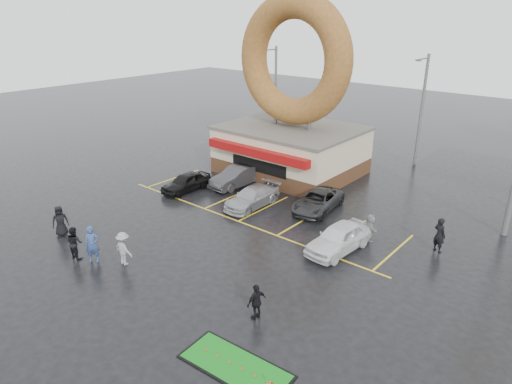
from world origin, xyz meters
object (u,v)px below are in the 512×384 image
Objects in this scene: car_black at (186,182)px; dumpster at (227,161)px; streetlight_left at (275,92)px; car_white at (339,238)px; person_cameraman at (257,302)px; car_grey at (318,201)px; donut_shop at (292,117)px; putting_green at (236,366)px; car_dgrey at (237,176)px; streetlight_mid at (421,109)px; car_silver at (252,197)px; person_blue at (92,244)px.

car_black is 2.15× the size of dumpster.
streetlight_left is 2.04× the size of car_white.
streetlight_left reaches higher than dumpster.
car_black is 2.36× the size of person_cameraman.
car_grey is 10.56m from dumpster.
dumpster reaches higher than car_grey.
donut_shop is 6.47m from dumpster.
donut_shop reaches higher than car_white.
car_black reaches higher than putting_green.
car_dgrey reaches higher than dumpster.
putting_green is (4.19, -26.75, -4.75)m from streetlight_mid.
person_cameraman is (9.96, -16.13, -3.65)m from donut_shop.
person_cameraman is at bearing -77.33° from car_grey.
car_grey is 5.40m from car_white.
streetlight_mid reaches higher than car_dgrey.
streetlight_mid is 16.47m from car_silver.
car_white is at bearing 99.09° from putting_green.
car_silver is at bearing -107.72° from streetlight_mid.
car_black is 0.87× the size of car_dgrey.
car_black is at bearing -177.72° from car_white.
car_grey is at bearing -42.96° from streetlight_left.
car_grey is at bearing 5.11° from car_dgrey.
streetlight_left is at bearing 95.26° from dumpster.
car_black is 0.89× the size of putting_green.
car_white reaches higher than car_silver.
streetlight_mid is at bearing 98.91° from putting_green.
streetlight_mid is 26.94m from person_blue.
car_black is 5.64m from dumpster.
car_silver is 1.01× the size of car_white.
streetlight_mid is 2.08× the size of putting_green.
donut_shop is 10.59m from streetlight_mid.
dumpster is at bearing 63.28° from person_blue.
car_grey is at bearing -40.61° from donut_shop.
streetlight_mid is 5.00× the size of dumpster.
putting_green is (15.69, -16.15, -0.62)m from dumpster.
car_white is at bearing -166.62° from person_cameraman.
putting_green is at bearing -34.59° from car_black.
streetlight_left and streetlight_mid have the same top height.
car_grey is at bearing 139.86° from car_white.
person_blue is at bearing -73.19° from streetlight_left.
streetlight_mid is 13.62m from car_grey.
car_white is 2.69× the size of person_cameraman.
car_silver is 2.71× the size of person_cameraman.
car_dgrey is at bearing -102.60° from donut_shop.
streetlight_left is at bearing 135.22° from donut_shop.
car_dgrey is 18.46m from putting_green.
car_white is at bearing -32.93° from dumpster.
person_cameraman is (16.96, -23.08, -3.96)m from streetlight_left.
putting_green is (14.46, -10.65, -0.62)m from car_black.
car_dgrey is 1.01× the size of car_silver.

